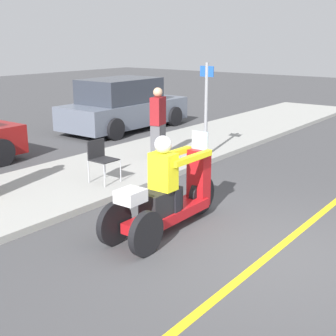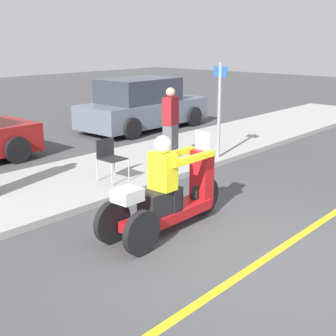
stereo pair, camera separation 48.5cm
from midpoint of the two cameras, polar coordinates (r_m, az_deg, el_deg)
name	(u,v)px [view 1 (the left image)]	position (r m, az deg, el deg)	size (l,w,h in m)	color
ground_plane	(272,253)	(6.64, 10.52, -10.19)	(60.00, 60.00, 0.00)	#424244
lane_stripe	(265,259)	(6.45, 9.55, -10.92)	(24.00, 0.12, 0.01)	gold
sidewalk_strip	(54,187)	(9.44, -15.13, -2.22)	(28.00, 2.80, 0.12)	#9E9E99
motorcycle_trike	(168,197)	(7.07, -1.99, -3.56)	(2.43, 0.69, 1.50)	black
spectator_by_tree	(158,125)	(10.87, -2.51, 5.29)	(0.44, 0.32, 1.65)	#515156
folding_chair_set_back	(101,156)	(9.25, -9.72, 1.39)	(0.47, 0.47, 0.82)	#A5A8AD
parked_car_lot_center	(124,106)	(15.13, -6.37, 7.54)	(4.41, 2.01, 1.64)	slate
street_sign	(206,106)	(10.96, 3.40, 7.49)	(0.08, 0.36, 2.20)	gray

